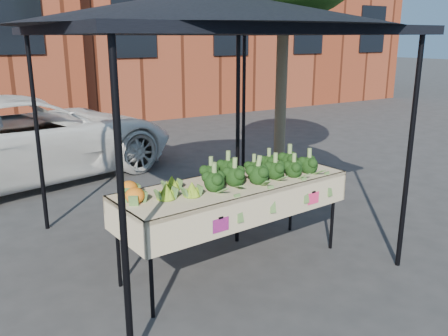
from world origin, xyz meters
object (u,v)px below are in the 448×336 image
canopy (206,126)px  street_tree (283,46)px  vehicle (12,22)px  table (234,225)px

canopy → street_tree: 1.78m
canopy → vehicle: size_ratio=0.63×
canopy → street_tree: bearing=22.3°
table → vehicle: bearing=105.9°
vehicle → street_tree: (2.72, -3.20, -0.34)m
table → street_tree: bearing=38.6°
canopy → vehicle: bearing=108.3°
street_tree → vehicle: bearing=130.4°
vehicle → street_tree: bearing=-153.9°
canopy → vehicle: vehicle is taller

